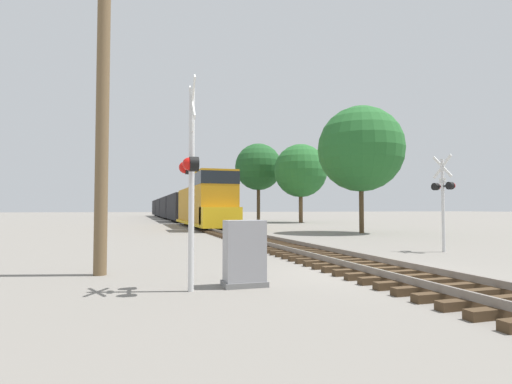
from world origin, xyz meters
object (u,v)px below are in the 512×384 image
tree_far_right (361,149)px  tree_deep_background (258,167)px  tree_mid_background (301,171)px  utility_pole (103,99)px  crossing_signal_near (190,172)px  freight_train (173,207)px  relay_cabinet (244,254)px  crossing_signal_far (443,193)px

tree_far_right → tree_deep_background: size_ratio=0.83×
tree_mid_background → utility_pole: bearing=-121.2°
crossing_signal_near → tree_deep_background: 47.10m
freight_train → relay_cabinet: size_ratio=50.86×
tree_deep_background → relay_cabinet: bearing=-108.1°
freight_train → crossing_signal_far: 50.64m
crossing_signal_far → tree_far_right: (3.54, 11.55, 3.56)m
utility_pole → tree_deep_background: bearing=67.1°
crossing_signal_near → utility_pole: bearing=-144.1°
freight_train → crossing_signal_near: 55.11m
crossing_signal_near → crossing_signal_far: 11.58m
crossing_signal_near → tree_mid_background: (18.73, 36.89, 3.91)m
crossing_signal_near → tree_deep_background: bearing=161.3°
relay_cabinet → utility_pole: 5.60m
freight_train → relay_cabinet: freight_train is taller
utility_pole → relay_cabinet: bearing=-38.9°
tree_far_right → crossing_signal_near: bearing=-131.4°
tree_far_right → crossing_signal_far: bearing=-107.1°
crossing_signal_far → relay_cabinet: bearing=108.9°
relay_cabinet → tree_far_right: size_ratio=0.16×
relay_cabinet → utility_pole: (-3.15, 2.54, 3.87)m
crossing_signal_near → relay_cabinet: crossing_signal_near is taller
freight_train → utility_pole: (-6.95, -52.15, 2.65)m
crossing_signal_far → relay_cabinet: crossing_signal_far is taller
crossing_signal_far → utility_pole: size_ratio=0.43×
crossing_signal_far → relay_cabinet: size_ratio=2.65×
crossing_signal_far → tree_mid_background: tree_mid_background is taller
relay_cabinet → utility_pole: utility_pole is taller
relay_cabinet → tree_deep_background: size_ratio=0.13×
crossing_signal_near → crossing_signal_far: crossing_signal_near is taller
crossing_signal_near → tree_far_right: 21.74m
utility_pole → tree_far_right: 20.98m
tree_deep_background → utility_pole: bearing=-112.9°
crossing_signal_far → tree_far_right: tree_far_right is taller
freight_train → crossing_signal_near: freight_train is taller
freight_train → tree_mid_background: bearing=-52.7°
crossing_signal_near → freight_train: bearing=175.5°
tree_mid_background → crossing_signal_near: bearing=-116.9°
crossing_signal_near → tree_far_right: bearing=139.4°
freight_train → tree_far_right: (9.17, -38.78, 3.98)m
relay_cabinet → tree_deep_background: (14.35, 43.97, 6.77)m
crossing_signal_far → tree_far_right: 12.60m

